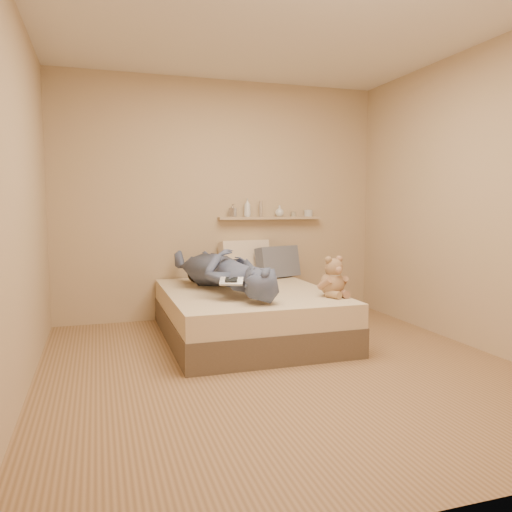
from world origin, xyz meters
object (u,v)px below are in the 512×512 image
object	(u,v)px
bed	(247,314)
teddy_bear	(333,280)
pillow_cream	(245,259)
wall_shelf	(270,218)
game_console	(231,281)
pillow_grey	(278,262)
dark_plush	(196,272)
person	(223,270)

from	to	relation	value
bed	teddy_bear	world-z (taller)	teddy_bear
pillow_cream	wall_shelf	bearing A→B (deg)	13.64
game_console	wall_shelf	bearing A→B (deg)	59.39
pillow_cream	pillow_grey	bearing A→B (deg)	-22.50
game_console	pillow_cream	world-z (taller)	pillow_cream
dark_plush	wall_shelf	distance (m)	1.10
dark_plush	person	size ratio (longest dim) A/B	0.15
wall_shelf	dark_plush	bearing A→B (deg)	-162.86
teddy_bear	person	bearing A→B (deg)	146.86
bed	person	world-z (taller)	person
game_console	wall_shelf	world-z (taller)	wall_shelf
pillow_grey	person	bearing A→B (deg)	-139.33
game_console	dark_plush	world-z (taller)	dark_plush
pillow_grey	person	world-z (taller)	person
teddy_bear	person	xyz separation A→B (m)	(-0.85, 0.55, 0.05)
pillow_grey	wall_shelf	bearing A→B (deg)	93.25
bed	person	size ratio (longest dim) A/B	1.14
bed	dark_plush	xyz separation A→B (m)	(-0.37, 0.63, 0.34)
teddy_bear	dark_plush	size ratio (longest dim) A/B	1.40
person	wall_shelf	xyz separation A→B (m)	(0.77, 0.89, 0.45)
teddy_bear	pillow_grey	world-z (taller)	teddy_bear
bed	person	bearing A→B (deg)	175.69
dark_plush	wall_shelf	bearing A→B (deg)	17.14
game_console	dark_plush	distance (m)	1.13
bed	pillow_cream	size ratio (longest dim) A/B	3.45
pillow_cream	pillow_grey	size ratio (longest dim) A/B	1.10
teddy_bear	dark_plush	distance (m)	1.53
dark_plush	pillow_grey	distance (m)	0.93
game_console	pillow_grey	distance (m)	1.46
teddy_bear	wall_shelf	bearing A→B (deg)	93.01
bed	game_console	bearing A→B (deg)	-119.56
game_console	teddy_bear	distance (m)	0.91
dark_plush	pillow_cream	bearing A→B (deg)	19.01
pillow_grey	dark_plush	bearing A→B (deg)	-176.09
pillow_cream	person	bearing A→B (deg)	-118.73
pillow_cream	dark_plush	bearing A→B (deg)	-160.99
bed	wall_shelf	size ratio (longest dim) A/B	1.58
wall_shelf	pillow_grey	bearing A→B (deg)	-86.75
game_console	dark_plush	xyz separation A→B (m)	(-0.08, 1.12, -0.06)
bed	teddy_bear	xyz separation A→B (m)	(0.63, -0.54, 0.37)
teddy_bear	dark_plush	xyz separation A→B (m)	(-0.99, 1.16, -0.04)
teddy_bear	bed	bearing A→B (deg)	139.41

